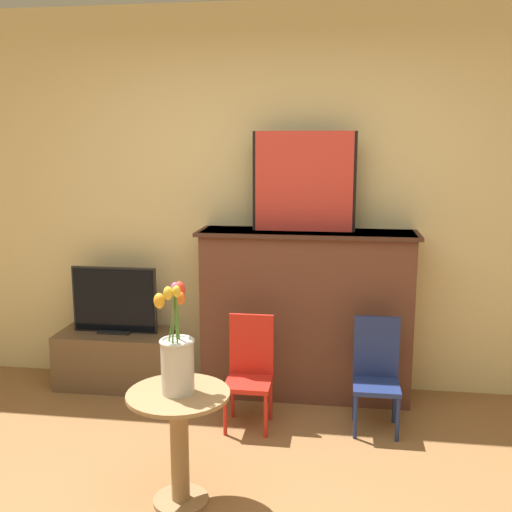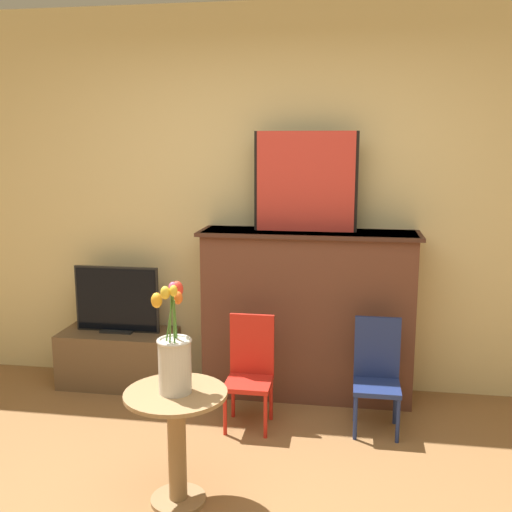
{
  "view_description": "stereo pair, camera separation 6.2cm",
  "coord_description": "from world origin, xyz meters",
  "px_view_note": "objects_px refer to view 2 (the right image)",
  "views": [
    {
      "loc": [
        0.48,
        -2.1,
        1.76
      ],
      "look_at": [
        -0.01,
        1.31,
        1.11
      ],
      "focal_mm": 42.0,
      "sensor_mm": 36.0,
      "label": 1
    },
    {
      "loc": [
        0.54,
        -2.09,
        1.76
      ],
      "look_at": [
        -0.01,
        1.31,
        1.11
      ],
      "focal_mm": 42.0,
      "sensor_mm": 36.0,
      "label": 2
    }
  ],
  "objects_px": {
    "chair_red": "(250,367)",
    "vase_tulips": "(174,356)",
    "tv_monitor": "(117,300)",
    "painting": "(306,182)",
    "chair_blue": "(377,371)"
  },
  "relations": [
    {
      "from": "tv_monitor",
      "to": "vase_tulips",
      "type": "relative_size",
      "value": 1.16
    },
    {
      "from": "vase_tulips",
      "to": "chair_red",
      "type": "bearing_deg",
      "value": 76.64
    },
    {
      "from": "chair_red",
      "to": "tv_monitor",
      "type": "bearing_deg",
      "value": 156.18
    },
    {
      "from": "painting",
      "to": "chair_red",
      "type": "distance_m",
      "value": 1.27
    },
    {
      "from": "painting",
      "to": "vase_tulips",
      "type": "distance_m",
      "value": 1.66
    },
    {
      "from": "painting",
      "to": "chair_red",
      "type": "height_order",
      "value": "painting"
    },
    {
      "from": "chair_red",
      "to": "vase_tulips",
      "type": "xyz_separation_m",
      "value": [
        -0.21,
        -0.9,
        0.39
      ]
    },
    {
      "from": "painting",
      "to": "chair_blue",
      "type": "bearing_deg",
      "value": -41.62
    },
    {
      "from": "chair_red",
      "to": "vase_tulips",
      "type": "height_order",
      "value": "vase_tulips"
    },
    {
      "from": "painting",
      "to": "chair_red",
      "type": "xyz_separation_m",
      "value": [
        -0.29,
        -0.51,
        -1.13
      ]
    },
    {
      "from": "tv_monitor",
      "to": "chair_red",
      "type": "xyz_separation_m",
      "value": [
        1.06,
        -0.47,
        -0.27
      ]
    },
    {
      "from": "painting",
      "to": "vase_tulips",
      "type": "relative_size",
      "value": 1.28
    },
    {
      "from": "tv_monitor",
      "to": "chair_blue",
      "type": "xyz_separation_m",
      "value": [
        1.85,
        -0.4,
        -0.27
      ]
    },
    {
      "from": "painting",
      "to": "vase_tulips",
      "type": "bearing_deg",
      "value": -109.72
    },
    {
      "from": "chair_blue",
      "to": "vase_tulips",
      "type": "distance_m",
      "value": 1.44
    }
  ]
}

